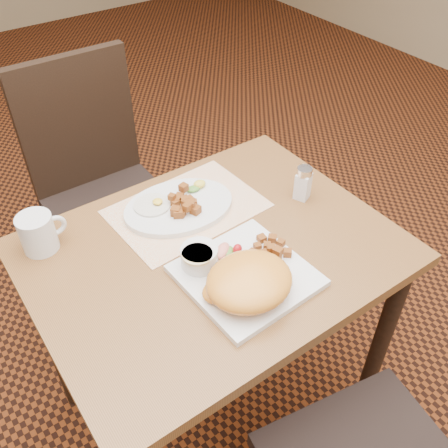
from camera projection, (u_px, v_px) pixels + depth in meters
ground at (216, 401)px, 1.75m from camera, size 8.00×8.00×0.00m
table at (214, 277)px, 1.33m from camera, size 0.90×0.70×0.75m
chair_far at (99, 179)px, 1.83m from camera, size 0.42×0.43×0.97m
placemat at (187, 209)px, 1.37m from camera, size 0.41×0.30×0.00m
plate_square at (246, 275)px, 1.18m from camera, size 0.29×0.29×0.02m
plate_oval at (179, 207)px, 1.36m from camera, size 0.34×0.27×0.02m
hollandaise_mound at (248, 282)px, 1.10m from camera, size 0.20×0.18×0.07m
ramekin at (199, 256)px, 1.18m from camera, size 0.09×0.09×0.05m
garnish_sq at (227, 250)px, 1.21m from camera, size 0.08×0.06×0.03m
fried_egg at (153, 205)px, 1.35m from camera, size 0.10×0.10×0.02m
garnish_ov at (197, 186)px, 1.41m from camera, size 0.07×0.04×0.02m
salt_shaker at (303, 183)px, 1.38m from camera, size 0.06×0.06×0.10m
coffee_mug at (38, 233)px, 1.23m from camera, size 0.12×0.09×0.10m
home_fries_sq at (270, 251)px, 1.21m from camera, size 0.11×0.11×0.03m
home_fries_ov at (184, 204)px, 1.34m from camera, size 0.09×0.11×0.04m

